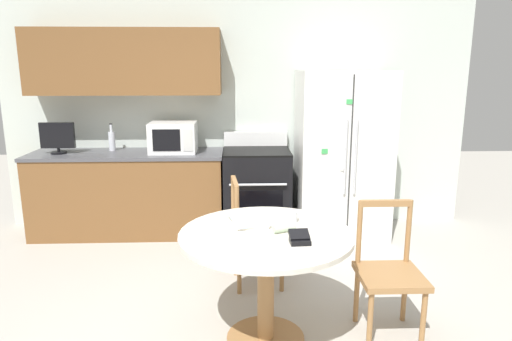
{
  "coord_description": "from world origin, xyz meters",
  "views": [
    {
      "loc": [
        0.0,
        -2.54,
        1.79
      ],
      "look_at": [
        0.15,
        1.15,
        0.95
      ],
      "focal_mm": 32.0,
      "sensor_mm": 36.0,
      "label": 1
    }
  ],
  "objects_px": {
    "oven_range": "(256,191)",
    "microwave": "(173,137)",
    "candle_glass": "(291,217)",
    "dining_chair_right": "(388,274)",
    "countertop_tv": "(57,137)",
    "dining_chair_far": "(254,234)",
    "refrigerator": "(341,154)",
    "wallet": "(299,238)",
    "counter_bottle": "(111,140)"
  },
  "relations": [
    {
      "from": "oven_range",
      "to": "countertop_tv",
      "type": "bearing_deg",
      "value": -179.75
    },
    {
      "from": "wallet",
      "to": "countertop_tv",
      "type": "bearing_deg",
      "value": 135.19
    },
    {
      "from": "oven_range",
      "to": "microwave",
      "type": "xyz_separation_m",
      "value": [
        -0.88,
        0.02,
        0.59
      ]
    },
    {
      "from": "oven_range",
      "to": "wallet",
      "type": "relative_size",
      "value": 8.1
    },
    {
      "from": "microwave",
      "to": "candle_glass",
      "type": "distance_m",
      "value": 2.18
    },
    {
      "from": "candle_glass",
      "to": "dining_chair_right",
      "type": "bearing_deg",
      "value": -12.14
    },
    {
      "from": "dining_chair_right",
      "to": "candle_glass",
      "type": "distance_m",
      "value": 0.75
    },
    {
      "from": "counter_bottle",
      "to": "dining_chair_right",
      "type": "bearing_deg",
      "value": -42.18
    },
    {
      "from": "refrigerator",
      "to": "countertop_tv",
      "type": "xyz_separation_m",
      "value": [
        -2.99,
        0.05,
        0.2
      ]
    },
    {
      "from": "dining_chair_far",
      "to": "candle_glass",
      "type": "height_order",
      "value": "dining_chair_far"
    },
    {
      "from": "wallet",
      "to": "microwave",
      "type": "bearing_deg",
      "value": 114.88
    },
    {
      "from": "counter_bottle",
      "to": "wallet",
      "type": "bearing_deg",
      "value": -54.05
    },
    {
      "from": "microwave",
      "to": "dining_chair_right",
      "type": "bearing_deg",
      "value": -50.15
    },
    {
      "from": "dining_chair_far",
      "to": "dining_chair_right",
      "type": "bearing_deg",
      "value": 43.46
    },
    {
      "from": "oven_range",
      "to": "dining_chair_right",
      "type": "relative_size",
      "value": 1.2
    },
    {
      "from": "candle_glass",
      "to": "wallet",
      "type": "distance_m",
      "value": 0.37
    },
    {
      "from": "microwave",
      "to": "dining_chair_far",
      "type": "distance_m",
      "value": 1.63
    },
    {
      "from": "microwave",
      "to": "countertop_tv",
      "type": "distance_m",
      "value": 1.2
    },
    {
      "from": "microwave",
      "to": "counter_bottle",
      "type": "relative_size",
      "value": 1.63
    },
    {
      "from": "counter_bottle",
      "to": "wallet",
      "type": "xyz_separation_m",
      "value": [
        1.73,
        -2.39,
        -0.22
      ]
    },
    {
      "from": "oven_range",
      "to": "microwave",
      "type": "relative_size",
      "value": 2.22
    },
    {
      "from": "counter_bottle",
      "to": "dining_chair_right",
      "type": "xyz_separation_m",
      "value": [
        2.37,
        -2.15,
        -0.58
      ]
    },
    {
      "from": "refrigerator",
      "to": "microwave",
      "type": "distance_m",
      "value": 1.8
    },
    {
      "from": "microwave",
      "to": "candle_glass",
      "type": "height_order",
      "value": "microwave"
    },
    {
      "from": "dining_chair_far",
      "to": "candle_glass",
      "type": "distance_m",
      "value": 0.76
    },
    {
      "from": "dining_chair_far",
      "to": "refrigerator",
      "type": "bearing_deg",
      "value": 135.01
    },
    {
      "from": "dining_chair_far",
      "to": "dining_chair_right",
      "type": "xyz_separation_m",
      "value": [
        0.88,
        -0.77,
        0.0
      ]
    },
    {
      "from": "dining_chair_far",
      "to": "candle_glass",
      "type": "relative_size",
      "value": 11.13
    },
    {
      "from": "dining_chair_right",
      "to": "wallet",
      "type": "relative_size",
      "value": 6.76
    },
    {
      "from": "refrigerator",
      "to": "dining_chair_far",
      "type": "xyz_separation_m",
      "value": [
        -0.97,
        -1.17,
        -0.44
      ]
    },
    {
      "from": "refrigerator",
      "to": "candle_glass",
      "type": "height_order",
      "value": "refrigerator"
    },
    {
      "from": "microwave",
      "to": "countertop_tv",
      "type": "relative_size",
      "value": 1.39
    },
    {
      "from": "oven_range",
      "to": "microwave",
      "type": "height_order",
      "value": "microwave"
    },
    {
      "from": "wallet",
      "to": "dining_chair_far",
      "type": "bearing_deg",
      "value": 103.12
    },
    {
      "from": "refrigerator",
      "to": "microwave",
      "type": "relative_size",
      "value": 3.62
    },
    {
      "from": "dining_chair_far",
      "to": "wallet",
      "type": "relative_size",
      "value": 6.76
    },
    {
      "from": "microwave",
      "to": "dining_chair_right",
      "type": "distance_m",
      "value": 2.72
    },
    {
      "from": "wallet",
      "to": "oven_range",
      "type": "bearing_deg",
      "value": 94.23
    },
    {
      "from": "refrigerator",
      "to": "candle_glass",
      "type": "bearing_deg",
      "value": -112.43
    },
    {
      "from": "refrigerator",
      "to": "oven_range",
      "type": "relative_size",
      "value": 1.63
    },
    {
      "from": "oven_range",
      "to": "counter_bottle",
      "type": "distance_m",
      "value": 1.66
    },
    {
      "from": "dining_chair_right",
      "to": "oven_range",
      "type": "bearing_deg",
      "value": -67.72
    },
    {
      "from": "oven_range",
      "to": "candle_glass",
      "type": "xyz_separation_m",
      "value": [
        0.16,
        -1.87,
        0.33
      ]
    },
    {
      "from": "refrigerator",
      "to": "counter_bottle",
      "type": "distance_m",
      "value": 2.48
    },
    {
      "from": "refrigerator",
      "to": "counter_bottle",
      "type": "bearing_deg",
      "value": 175.19
    },
    {
      "from": "wallet",
      "to": "counter_bottle",
      "type": "bearing_deg",
      "value": 125.95
    },
    {
      "from": "oven_range",
      "to": "countertop_tv",
      "type": "distance_m",
      "value": 2.17
    },
    {
      "from": "dining_chair_right",
      "to": "countertop_tv",
      "type": "bearing_deg",
      "value": -34.33
    },
    {
      "from": "refrigerator",
      "to": "wallet",
      "type": "bearing_deg",
      "value": -108.77
    },
    {
      "from": "refrigerator",
      "to": "oven_range",
      "type": "distance_m",
      "value": 1.0
    }
  ]
}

